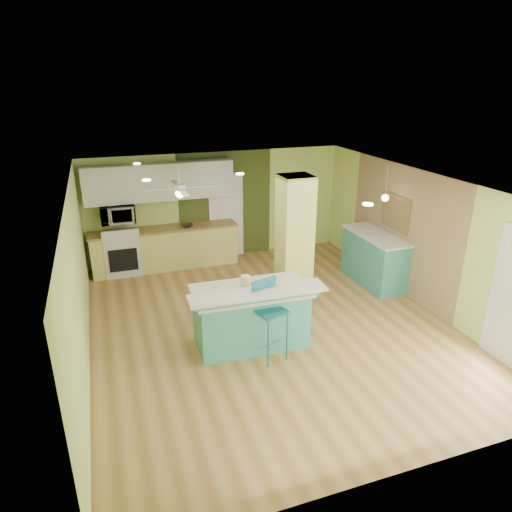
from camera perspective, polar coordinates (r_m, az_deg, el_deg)
The scene contains 22 objects.
floor at distance 8.11m, azimuth 1.69°, elevation -8.56°, with size 6.00×7.00×0.01m, color olive.
ceiling at distance 7.19m, azimuth 1.91°, elevation 9.02°, with size 6.00×7.00×0.01m, color white.
wall_back at distance 10.75m, azimuth -4.88°, elevation 6.26°, with size 6.00×0.01×2.50m, color #CCE37A.
wall_front at distance 4.85m, azimuth 17.16°, elevation -14.96°, with size 6.00×0.01×2.50m, color #CCE37A.
wall_left at distance 7.15m, azimuth -21.38°, elevation -3.20°, with size 0.01×7.00×2.50m, color #CCE37A.
wall_right at distance 9.02m, azimuth 19.95°, elevation 2.03°, with size 0.01×7.00×2.50m, color #CCE37A.
wood_panel at distance 9.46m, azimuth 17.66°, elevation 3.18°, with size 0.02×3.40×2.50m, color #8C6E50.
olive_accent at distance 10.78m, azimuth -3.82°, elevation 6.34°, with size 2.20×0.02×2.50m, color #404F1F.
interior_door at distance 10.82m, azimuth -3.75°, elevation 5.03°, with size 0.82×0.05×2.00m, color white.
column at distance 8.23m, azimuth 4.80°, elevation 1.47°, with size 0.55×0.55×2.50m, color #C6C95D.
kitchen_run at distance 10.47m, azimuth -11.23°, elevation 1.02°, with size 3.25×0.63×0.94m.
stove at distance 10.39m, azimuth -16.38°, elevation 0.32°, with size 0.76×0.66×1.08m.
upper_cabinets at distance 10.17m, azimuth -11.93°, elevation 9.07°, with size 3.20×0.34×0.80m, color silver.
microwave at distance 10.13m, azimuth -16.91°, elevation 5.04°, with size 0.70×0.48×0.39m, color white.
ceiling_fan at distance 8.90m, azimuth -9.52°, elevation 8.34°, with size 1.41×1.41×0.61m.
pendant_lamp at distance 9.21m, azimuth 15.85°, elevation 7.03°, with size 0.14×0.14×0.69m.
wall_decor at distance 9.51m, azimuth 17.05°, elevation 5.25°, with size 0.03×0.90×0.70m, color brown.
peninsula at distance 7.33m, azimuth -0.63°, elevation -7.42°, with size 2.09×1.17×1.11m.
bar_stool at distance 6.86m, azimuth 1.50°, elevation -6.38°, with size 0.51×0.51×1.27m.
side_counter at distance 9.81m, azimuth 14.61°, elevation -0.28°, with size 0.70×1.66×1.07m.
fruit_bowl at distance 10.29m, azimuth -8.64°, elevation 3.79°, with size 0.26×0.26×0.06m, color #362316.
canister at distance 7.18m, azimuth -1.31°, elevation -3.21°, with size 0.15×0.15×0.19m, color yellow.
Camera 1 is at (-2.52, -6.56, 4.05)m, focal length 32.00 mm.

